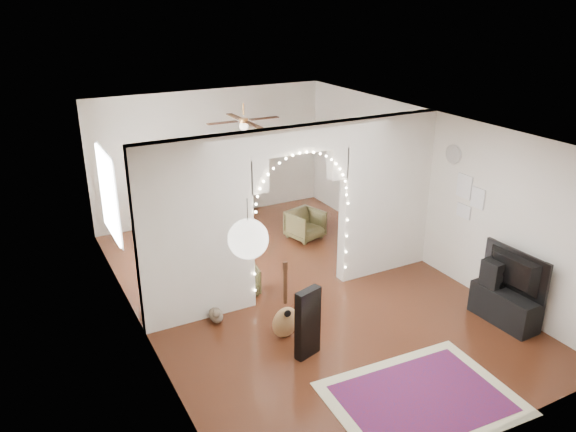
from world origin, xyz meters
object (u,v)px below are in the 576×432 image
floor_speaker (493,287)px  bookcase (198,193)px  dining_chair_right (305,225)px  acoustic_guitar (285,310)px  dining_table (183,200)px  media_console (505,306)px  dining_chair_left (242,280)px

floor_speaker → bookcase: (-2.68, 5.28, 0.28)m
dining_chair_right → acoustic_guitar: bearing=-139.7°
dining_table → dining_chair_right: dining_table is taller
floor_speaker → bookcase: bearing=113.1°
acoustic_guitar → dining_chair_right: size_ratio=1.58×
media_console → bookcase: (-2.68, 5.53, 0.48)m
dining_table → dining_chair_left: bearing=-89.8°
dining_table → dining_chair_right: bearing=-35.1°
acoustic_guitar → bookcase: 4.41m
media_console → dining_chair_right: dining_chair_right is taller
acoustic_guitar → floor_speaker: 3.13m
media_console → dining_chair_right: size_ratio=1.60×
media_console → dining_table: dining_table is taller
acoustic_guitar → floor_speaker: acoustic_guitar is taller
dining_chair_right → bookcase: bearing=120.9°
media_console → dining_chair_right: bearing=102.8°
bookcase → dining_chair_left: bookcase is taller
floor_speaker → media_console: bearing=-93.8°
acoustic_guitar → floor_speaker: bearing=-12.1°
media_console → bookcase: size_ratio=0.69×
bookcase → dining_chair_right: bearing=-41.2°
bookcase → dining_chair_right: (1.62, -1.55, -0.44)m
floor_speaker → media_console: (-0.00, -0.24, -0.19)m
acoustic_guitar → dining_chair_left: size_ratio=1.93×
media_console → bookcase: bearing=113.7°
floor_speaker → dining_chair_left: floor_speaker is taller
media_console → dining_table: bearing=117.6°
dining_chair_right → media_console: bearing=-90.5°
floor_speaker → media_console: 0.31m
floor_speaker → dining_chair_left: size_ratio=1.73×
acoustic_guitar → bookcase: size_ratio=0.68×
dining_table → dining_chair_left: (0.03, -2.80, -0.45)m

